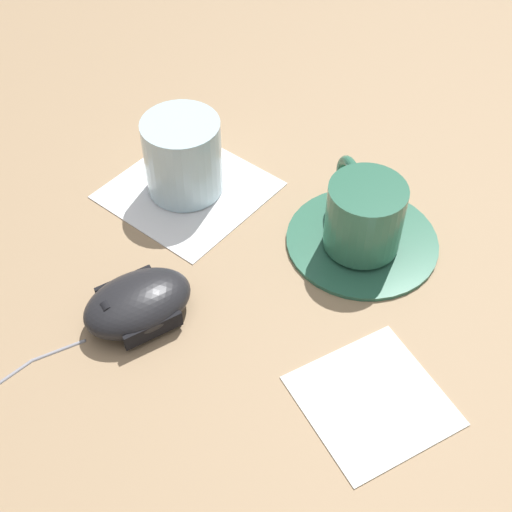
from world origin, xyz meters
The scene contains 7 objects.
ground_plane centered at (0.00, 0.00, 0.00)m, with size 3.00×3.00×0.00m, color #9E7F5B.
saucer centered at (-0.11, -0.01, 0.00)m, with size 0.15×0.15×0.01m, color #2D664C.
coffee_cup centered at (-0.11, -0.01, 0.04)m, with size 0.08×0.10×0.07m.
computer_mouse centered at (0.06, 0.14, 0.02)m, with size 0.12×0.12×0.04m.
napkin_under_glass centered at (0.08, -0.03, 0.00)m, with size 0.15×0.15×0.00m, color white.
drinking_glass centered at (0.08, -0.03, 0.04)m, with size 0.08×0.08×0.08m, color silver.
napkin_spare centered at (-0.16, 0.16, 0.00)m, with size 0.11×0.11×0.00m, color silver.
Camera 1 is at (-0.16, 0.48, 0.51)m, focal length 50.00 mm.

